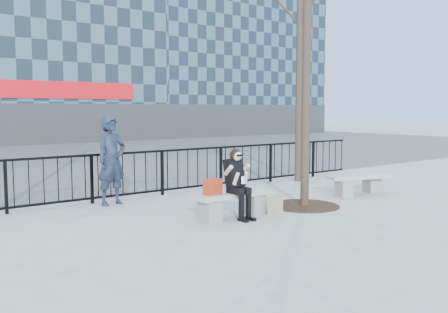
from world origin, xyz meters
TOP-DOWN VIEW (x-y plane):
  - ground at (0.00, 0.00)m, footprint 120.00×120.00m
  - street_surface at (0.00, 15.00)m, footprint 60.00×23.00m
  - railing at (0.00, 3.00)m, footprint 14.00×0.06m
  - building_right at (20.00, 27.00)m, footprint 16.20×10.20m
  - tree_grate at (1.90, -0.10)m, footprint 1.50×1.50m
  - bench_main at (0.00, 0.00)m, footprint 1.65×0.46m
  - bench_second at (4.06, 0.13)m, footprint 1.62×0.45m
  - seated_woman at (0.00, -0.16)m, footprint 0.50×0.64m
  - handbag at (-0.47, 0.02)m, footprint 0.38×0.22m
  - shopping_bag at (0.82, -0.33)m, footprint 0.41×0.26m
  - standing_man at (-1.30, 2.61)m, footprint 0.79×0.60m

SIDE VIEW (x-z plane):
  - ground at x=0.00m, z-range 0.00..0.00m
  - street_surface at x=0.00m, z-range 0.00..0.01m
  - tree_grate at x=1.90m, z-range 0.00..0.02m
  - shopping_bag at x=0.82m, z-range 0.00..0.37m
  - bench_second at x=4.06m, z-range 0.05..0.54m
  - bench_main at x=0.00m, z-range 0.06..0.55m
  - railing at x=0.00m, z-range 0.00..1.11m
  - handbag at x=-0.47m, z-range 0.49..0.78m
  - seated_woman at x=0.00m, z-range 0.00..1.34m
  - standing_man at x=-1.30m, z-range 0.00..1.95m
  - building_right at x=20.00m, z-range 0.00..20.60m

